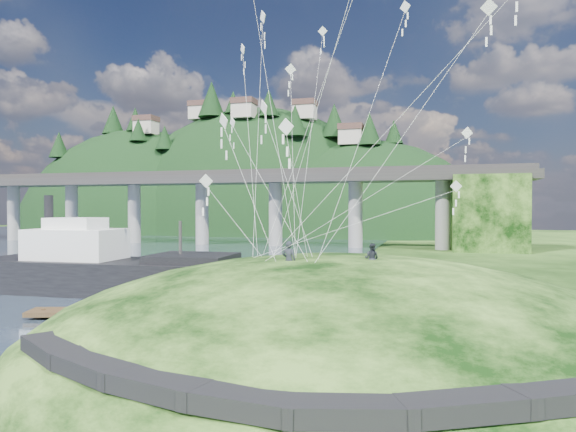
# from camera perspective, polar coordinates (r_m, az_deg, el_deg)

# --- Properties ---
(ground) EXTENTS (320.00, 320.00, 0.00)m
(ground) POSITION_cam_1_polar(r_m,az_deg,el_deg) (28.80, -11.31, -14.23)
(ground) COLOR black
(ground) RESTS_ON ground
(grass_hill) EXTENTS (36.00, 32.00, 13.00)m
(grass_hill) POSITION_cam_1_polar(r_m,az_deg,el_deg) (28.62, 5.82, -17.45)
(grass_hill) COLOR black
(grass_hill) RESTS_ON ground
(footpath) EXTENTS (22.29, 5.84, 0.83)m
(footpath) POSITION_cam_1_polar(r_m,az_deg,el_deg) (16.80, -3.34, -18.02)
(footpath) COLOR black
(footpath) RESTS_ON ground
(bridge) EXTENTS (160.00, 11.00, 15.00)m
(bridge) POSITION_cam_1_polar(r_m,az_deg,el_deg) (102.59, -6.71, 2.19)
(bridge) COLOR #2D2B2B
(bridge) RESTS_ON ground
(far_ridge) EXTENTS (153.00, 70.00, 94.50)m
(far_ridge) POSITION_cam_1_polar(r_m,az_deg,el_deg) (158.03, -5.23, -4.45)
(far_ridge) COLOR black
(far_ridge) RESTS_ON ground
(work_barge) EXTENTS (24.90, 7.68, 8.63)m
(work_barge) POSITION_cam_1_polar(r_m,az_deg,el_deg) (48.07, -19.63, -5.50)
(work_barge) COLOR black
(work_barge) RESTS_ON ground
(wooden_dock) EXTENTS (12.91, 5.82, 0.92)m
(wooden_dock) POSITION_cam_1_polar(r_m,az_deg,el_deg) (37.30, -17.64, -10.10)
(wooden_dock) COLOR #3D2A19
(wooden_dock) RESTS_ON ground
(kite_flyers) EXTENTS (4.78, 1.97, 1.95)m
(kite_flyers) POSITION_cam_1_polar(r_m,az_deg,el_deg) (25.81, 4.88, -2.91)
(kite_flyers) COLOR #242730
(kite_flyers) RESTS_ON ground
(kite_swarm) EXTENTS (17.45, 13.95, 19.04)m
(kite_swarm) POSITION_cam_1_polar(r_m,az_deg,el_deg) (30.80, 4.06, 16.78)
(kite_swarm) COLOR white
(kite_swarm) RESTS_ON ground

